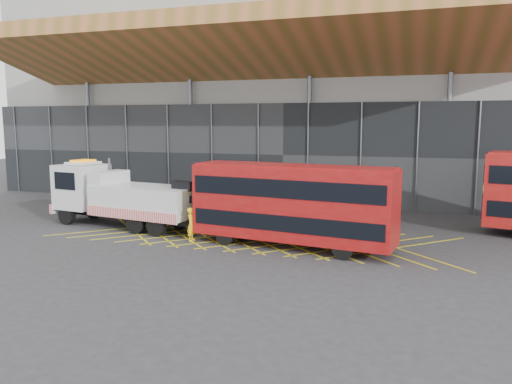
% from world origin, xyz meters
% --- Properties ---
extents(ground_plane, '(120.00, 120.00, 0.00)m').
position_xyz_m(ground_plane, '(0.00, 0.00, 0.00)').
color(ground_plane, '#2A2A2C').
extents(road_markings, '(23.16, 7.16, 0.01)m').
position_xyz_m(road_markings, '(3.20, 0.00, 0.01)').
color(road_markings, gold).
rests_on(road_markings, ground_plane).
extents(construction_building, '(55.00, 23.97, 18.00)m').
position_xyz_m(construction_building, '(1.92, 18.40, 8.98)').
color(construction_building, gray).
rests_on(construction_building, ground_plane).
extents(recovery_truck, '(12.05, 4.48, 4.17)m').
position_xyz_m(recovery_truck, '(-5.59, 0.27, 1.93)').
color(recovery_truck, black).
rests_on(recovery_truck, ground_plane).
extents(bus_towed, '(10.91, 3.94, 4.34)m').
position_xyz_m(bus_towed, '(5.97, -1.63, 2.41)').
color(bus_towed, maroon).
rests_on(bus_towed, ground_plane).
extents(worker, '(0.50, 0.71, 1.86)m').
position_xyz_m(worker, '(0.38, -1.92, 0.93)').
color(worker, yellow).
rests_on(worker, ground_plane).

